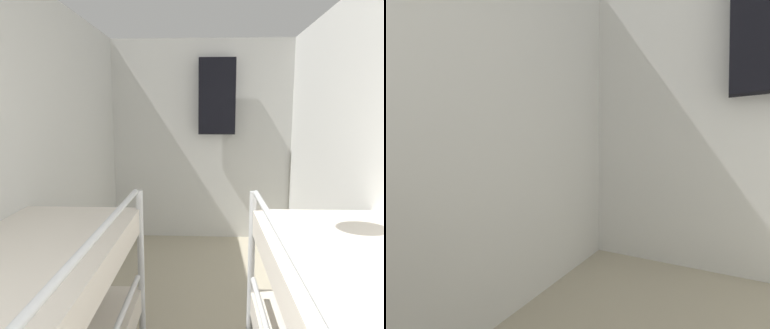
{
  "view_description": "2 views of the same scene",
  "coord_description": "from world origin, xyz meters",
  "views": [
    {
      "loc": [
        0.07,
        0.21,
        1.64
      ],
      "look_at": [
        -0.06,
        3.24,
        1.16
      ],
      "focal_mm": 32.0,
      "sensor_mm": 36.0,
      "label": 1
    },
    {
      "loc": [
        -0.06,
        2.23,
        0.91
      ],
      "look_at": [
        -0.67,
        3.3,
        0.88
      ],
      "focal_mm": 24.0,
      "sensor_mm": 36.0,
      "label": 2
    }
  ],
  "objects": [
    {
      "name": "wall_back",
      "position": [
        0.0,
        4.54,
        1.25
      ],
      "size": [
        2.36,
        0.06,
        2.5
      ],
      "color": "silver",
      "rests_on": "ground_plane"
    },
    {
      "name": "wall_left",
      "position": [
        -1.15,
        2.26,
        1.25
      ],
      "size": [
        0.06,
        4.63,
        2.5
      ],
      "color": "silver",
      "rests_on": "ground_plane"
    },
    {
      "name": "hanging_coat",
      "position": [
        0.18,
        4.39,
        1.8
      ],
      "size": [
        0.44,
        0.12,
        0.9
      ],
      "color": "black"
    }
  ]
}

